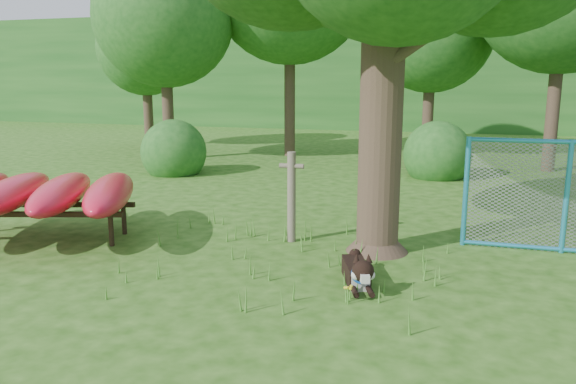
# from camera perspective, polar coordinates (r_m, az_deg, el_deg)

# --- Properties ---
(ground) EXTENTS (80.00, 80.00, 0.00)m
(ground) POSITION_cam_1_polar(r_m,az_deg,el_deg) (7.27, -4.31, -9.48)
(ground) COLOR #204C0F
(ground) RESTS_ON ground
(wooden_post) EXTENTS (0.40, 0.14, 1.46)m
(wooden_post) POSITION_cam_1_polar(r_m,az_deg,el_deg) (8.95, 0.36, -0.27)
(wooden_post) COLOR brown
(wooden_post) RESTS_ON ground
(kayak_rack) EXTENTS (4.05, 3.63, 1.02)m
(kayak_rack) POSITION_cam_1_polar(r_m,az_deg,el_deg) (9.91, -24.13, -0.09)
(kayak_rack) COLOR black
(kayak_rack) RESTS_ON ground
(husky_dog) EXTENTS (0.58, 1.15, 0.52)m
(husky_dog) POSITION_cam_1_polar(r_m,az_deg,el_deg) (7.23, 7.17, -8.08)
(husky_dog) COLOR black
(husky_dog) RESTS_ON ground
(fence_section) EXTENTS (2.94, 0.08, 2.87)m
(fence_section) POSITION_cam_1_polar(r_m,az_deg,el_deg) (9.32, 26.44, -0.46)
(fence_section) COLOR #2A95C6
(fence_section) RESTS_ON ground
(wildflower_clump) EXTENTS (0.11, 0.10, 0.23)m
(wildflower_clump) POSITION_cam_1_polar(r_m,az_deg,el_deg) (6.66, 6.14, -9.79)
(wildflower_clump) COLOR #49852B
(wildflower_clump) RESTS_ON ground
(bg_tree_a) EXTENTS (4.40, 4.40, 6.70)m
(bg_tree_a) POSITION_cam_1_polar(r_m,az_deg,el_deg) (18.72, -12.49, 16.99)
(bg_tree_a) COLOR #39291F
(bg_tree_a) RESTS_ON ground
(bg_tree_c) EXTENTS (4.00, 4.00, 6.12)m
(bg_tree_c) POSITION_cam_1_polar(r_m,az_deg,el_deg) (19.41, 14.42, 15.58)
(bg_tree_c) COLOR #39291F
(bg_tree_c) RESTS_ON ground
(bg_tree_f) EXTENTS (3.60, 3.60, 5.55)m
(bg_tree_f) POSITION_cam_1_polar(r_m,az_deg,el_deg) (22.50, -14.31, 14.00)
(bg_tree_f) COLOR #39291F
(bg_tree_f) RESTS_ON ground
(shrub_left) EXTENTS (1.80, 1.80, 1.80)m
(shrub_left) POSITION_cam_1_polar(r_m,az_deg,el_deg) (15.92, -11.44, 1.85)
(shrub_left) COLOR #1D551B
(shrub_left) RESTS_ON ground
(shrub_mid) EXTENTS (1.80, 1.80, 1.80)m
(shrub_mid) POSITION_cam_1_polar(r_m,az_deg,el_deg) (15.55, 14.83, 1.47)
(shrub_mid) COLOR #1D551B
(shrub_mid) RESTS_ON ground
(wooded_hillside) EXTENTS (80.00, 12.00, 6.00)m
(wooded_hillside) POSITION_cam_1_polar(r_m,az_deg,el_deg) (34.41, 12.96, 11.84)
(wooded_hillside) COLOR #1D551B
(wooded_hillside) RESTS_ON ground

